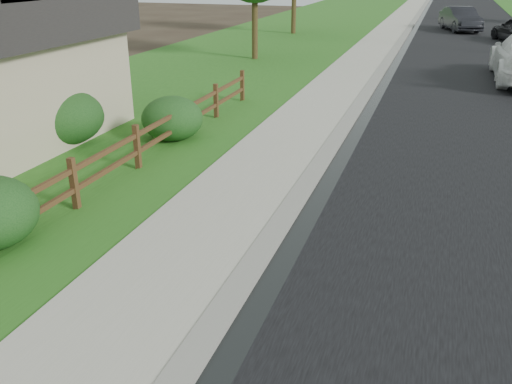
% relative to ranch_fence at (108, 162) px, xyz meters
% --- Properties ---
extents(road, '(8.00, 90.00, 0.02)m').
position_rel_ranch_fence_xyz_m(road, '(8.20, 28.60, -0.61)').
color(road, black).
rests_on(road, ground).
extents(curb, '(0.40, 90.00, 0.12)m').
position_rel_ranch_fence_xyz_m(curb, '(4.00, 28.60, -0.56)').
color(curb, gray).
rests_on(curb, ground).
extents(wet_gutter, '(0.50, 90.00, 0.00)m').
position_rel_ranch_fence_xyz_m(wet_gutter, '(4.35, 28.60, -0.60)').
color(wet_gutter, black).
rests_on(wet_gutter, road).
extents(sidewalk, '(2.20, 90.00, 0.10)m').
position_rel_ranch_fence_xyz_m(sidewalk, '(2.70, 28.60, -0.57)').
color(sidewalk, '#B0AD99').
rests_on(sidewalk, ground).
extents(grass_strip, '(1.60, 90.00, 0.06)m').
position_rel_ranch_fence_xyz_m(grass_strip, '(0.80, 28.60, -0.59)').
color(grass_strip, '#2B611B').
rests_on(grass_strip, ground).
extents(lawn_near, '(9.00, 90.00, 0.04)m').
position_rel_ranch_fence_xyz_m(lawn_near, '(-4.40, 28.60, -0.60)').
color(lawn_near, '#2B611B').
rests_on(lawn_near, ground).
extents(ranch_fence, '(0.12, 16.92, 1.10)m').
position_rel_ranch_fence_xyz_m(ranch_fence, '(0.00, 0.00, 0.00)').
color(ranch_fence, '#492818').
rests_on(ranch_fence, ground).
extents(dark_car_far, '(3.09, 5.25, 1.64)m').
position_rel_ranch_fence_xyz_m(dark_car_far, '(7.46, 33.52, 0.22)').
color(dark_car_far, black).
rests_on(dark_car_far, road).
extents(shrub_c, '(2.13, 2.13, 1.21)m').
position_rel_ranch_fence_xyz_m(shrub_c, '(-0.30, 3.60, -0.01)').
color(shrub_c, '#184217').
rests_on(shrub_c, ground).
extents(shrub_d, '(2.36, 2.36, 1.48)m').
position_rel_ranch_fence_xyz_m(shrub_d, '(-2.90, 2.36, 0.12)').
color(shrub_d, '#184217').
rests_on(shrub_d, ground).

